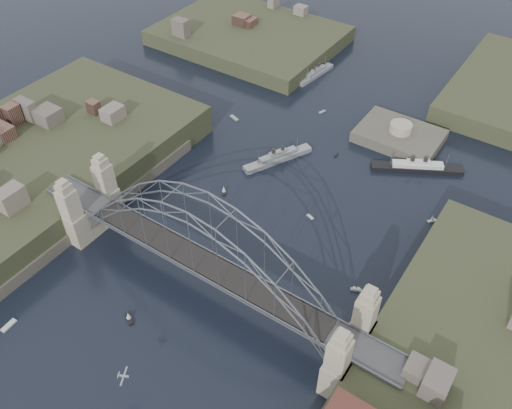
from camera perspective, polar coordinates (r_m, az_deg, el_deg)
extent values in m
plane|color=black|center=(110.42, -5.31, -9.12)|extent=(500.00, 500.00, 0.00)
cube|color=#474649|center=(104.22, -5.59, -6.44)|extent=(84.00, 6.00, 0.70)
cube|color=slate|center=(102.39, -6.65, -7.29)|extent=(84.00, 0.25, 0.50)
cube|color=slate|center=(105.27, -4.60, -5.22)|extent=(84.00, 0.25, 0.50)
cube|color=black|center=(103.80, -5.61, -6.24)|extent=(55.20, 5.20, 0.35)
cube|color=tan|center=(118.90, -19.14, -0.86)|extent=(3.40, 3.40, 17.70)
cube|color=tan|center=(123.02, -15.75, 1.81)|extent=(3.40, 3.40, 17.70)
cube|color=tan|center=(91.40, 8.66, -16.53)|extent=(3.40, 3.40, 17.70)
cube|color=tan|center=(96.70, 11.47, -12.14)|extent=(3.40, 3.40, 17.70)
cube|color=tan|center=(124.08, -16.96, -1.15)|extent=(4.08, 13.80, 8.00)
cube|color=tan|center=(98.04, 9.76, -15.80)|extent=(4.08, 13.80, 8.00)
cube|color=#353A22|center=(143.30, -23.95, 2.50)|extent=(50.00, 90.00, 12.00)
cube|color=#4D483D|center=(128.60, -17.89, -1.39)|extent=(6.00, 70.00, 4.00)
cube|color=#4D483D|center=(100.10, 11.68, -17.69)|extent=(6.00, 70.00, 4.00)
cube|color=#353A22|center=(196.65, -0.73, 17.15)|extent=(60.00, 45.00, 9.00)
cube|color=#4D483D|center=(152.31, 14.97, 6.52)|extent=(22.00, 16.00, 7.00)
cylinder|color=tan|center=(149.65, 15.29, 7.95)|extent=(6.00, 6.00, 2.40)
cube|color=#909598|center=(139.66, 2.35, 4.86)|extent=(10.95, 18.83, 1.75)
cube|color=#909598|center=(138.85, 2.37, 5.28)|extent=(6.49, 10.59, 1.31)
cube|color=#909598|center=(138.25, 2.38, 5.61)|extent=(3.45, 5.05, 0.87)
cylinder|color=black|center=(137.19, 1.90, 5.68)|extent=(0.94, 0.94, 1.75)
cylinder|color=black|center=(138.38, 2.88, 6.03)|extent=(0.94, 0.94, 1.75)
cylinder|color=slate|center=(135.47, 0.26, 5.03)|extent=(0.17, 0.17, 4.37)
cylinder|color=slate|center=(140.56, 4.44, 6.50)|extent=(0.17, 0.17, 4.37)
cube|color=#909598|center=(176.81, 6.42, 13.64)|extent=(4.27, 16.52, 1.64)
cube|color=#909598|center=(176.21, 6.45, 13.98)|extent=(2.80, 9.14, 1.23)
cube|color=#909598|center=(175.76, 6.47, 14.24)|extent=(1.74, 4.21, 0.82)
cylinder|color=black|center=(174.59, 6.26, 14.32)|extent=(0.81, 0.81, 1.64)
cylinder|color=black|center=(176.25, 6.72, 14.58)|extent=(0.81, 0.81, 1.64)
cylinder|color=slate|center=(171.98, 5.49, 13.82)|extent=(0.16, 0.16, 4.09)
cylinder|color=slate|center=(179.12, 7.45, 14.93)|extent=(0.16, 0.16, 4.09)
cube|color=black|center=(142.66, 16.86, 3.69)|extent=(21.76, 14.10, 1.69)
cube|color=white|center=(141.90, 16.96, 4.08)|extent=(12.28, 8.31, 1.26)
cube|color=white|center=(141.33, 17.03, 4.38)|extent=(5.90, 4.35, 0.84)
cylinder|color=black|center=(140.52, 16.45, 4.66)|extent=(1.14, 1.14, 1.69)
cylinder|color=black|center=(141.27, 17.74, 4.56)|extent=(1.14, 1.14, 1.69)
cylinder|color=slate|center=(139.58, 14.30, 4.76)|extent=(0.17, 0.17, 4.21)
cylinder|color=slate|center=(142.77, 19.79, 4.33)|extent=(0.17, 0.17, 4.21)
cube|color=#9EA0A5|center=(95.13, -14.00, -17.45)|extent=(1.70, 1.05, 0.31)
cube|color=#9EA0A5|center=(95.08, -14.01, -17.43)|extent=(1.81, 3.25, 0.07)
cube|color=#9EA0A5|center=(95.25, -14.53, -17.30)|extent=(0.63, 1.05, 0.38)
cube|color=white|center=(130.41, -3.45, 1.34)|extent=(2.13, 2.47, 0.45)
cylinder|color=slate|center=(129.72, -3.47, 1.69)|extent=(0.08, 0.08, 2.20)
cone|color=silver|center=(129.72, -3.47, 1.69)|extent=(1.54, 1.59, 1.92)
cube|color=white|center=(124.48, 5.83, -1.34)|extent=(1.95, 1.21, 0.45)
cube|color=white|center=(108.51, -13.44, -11.83)|extent=(3.07, 2.29, 0.45)
cylinder|color=slate|center=(107.67, -13.53, -11.51)|extent=(0.08, 0.08, 2.20)
cone|color=silver|center=(107.67, -13.53, -11.51)|extent=(1.57, 1.47, 1.92)
cube|color=white|center=(129.50, 18.34, -1.69)|extent=(1.88, 2.01, 0.45)
cylinder|color=slate|center=(128.79, 18.44, -1.35)|extent=(0.08, 0.08, 2.20)
cone|color=silver|center=(128.79, 18.44, -1.35)|extent=(1.57, 1.59, 1.92)
cube|color=white|center=(155.62, -2.35, 9.26)|extent=(3.41, 2.09, 0.45)
cube|color=white|center=(143.04, 8.61, 5.27)|extent=(0.76, 1.76, 0.45)
cube|color=white|center=(159.31, 7.12, 9.83)|extent=(1.43, 2.37, 0.45)
cube|color=white|center=(111.66, 10.68, -9.00)|extent=(2.37, 1.59, 0.45)
cube|color=white|center=(111.35, 10.71, -8.87)|extent=(1.50, 1.12, 0.40)
cylinder|color=black|center=(111.00, 10.74, -8.73)|extent=(0.16, 0.16, 0.70)
cube|color=white|center=(115.12, -25.00, -11.69)|extent=(1.24, 3.23, 0.45)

